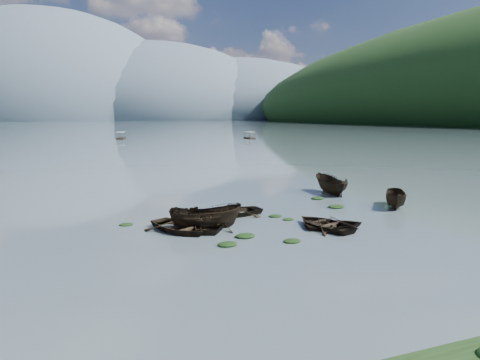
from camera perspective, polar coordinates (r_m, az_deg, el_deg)
name	(u,v)px	position (r m, az deg, el deg)	size (l,w,h in m)	color
ground_plane	(315,245)	(24.68, 9.94, -8.49)	(2400.00, 2400.00, 0.00)	#4B5A5E
haze_mtn_b	(52,120)	(921.55, -23.75, 7.37)	(520.00, 520.00, 340.00)	#475666
haze_mtn_c	(155,119)	(932.79, -11.29, 7.93)	(520.00, 520.00, 260.00)	#475666
haze_mtn_d	(235,119)	(978.39, -0.73, 8.11)	(520.00, 520.00, 220.00)	#475666
rowboat_0	(179,231)	(27.37, -8.12, -6.75)	(3.27, 4.58, 0.95)	black
rowboat_1	(211,227)	(28.16, -3.93, -6.24)	(3.21, 4.49, 0.93)	black
rowboat_2	(206,229)	(27.75, -4.58, -6.47)	(1.75, 4.65, 1.79)	black
rowboat_3	(325,228)	(28.40, 11.22, -6.26)	(3.14, 4.40, 0.91)	black
rowboat_4	(335,228)	(28.44, 12.53, -6.28)	(2.77, 3.89, 0.80)	black
rowboat_5	(396,207)	(36.17, 20.05, -3.43)	(1.58, 4.19, 1.62)	black
rowboat_7	(232,215)	(31.26, -1.09, -4.73)	(3.22, 4.51, 0.93)	black
rowboat_8	(330,194)	(40.73, 11.95, -1.80)	(1.86, 4.94, 1.91)	black
weed_clump_0	(245,237)	(25.78, 0.69, -7.62)	(1.22, 0.99, 0.27)	black
weed_clump_1	(228,245)	(24.20, -1.67, -8.71)	(1.14, 0.91, 0.25)	black
weed_clump_2	(292,242)	(25.02, 6.95, -8.19)	(1.04, 0.83, 0.22)	black
weed_clump_3	(288,220)	(30.11, 6.44, -5.30)	(0.81, 0.68, 0.18)	black
weed_clump_4	(336,208)	(34.65, 12.71, -3.63)	(1.31, 1.04, 0.27)	black
weed_clump_5	(126,225)	(29.50, -14.93, -5.83)	(0.92, 0.74, 0.19)	black
weed_clump_6	(275,217)	(30.96, 4.72, -4.89)	(0.98, 0.82, 0.20)	black
weed_clump_7	(317,199)	(37.88, 10.29, -2.52)	(1.16, 0.93, 0.25)	black
pontoon_centre	(121,139)	(141.94, -15.59, 5.32)	(2.24, 5.37, 2.06)	black
pontoon_right	(250,138)	(139.40, 1.29, 5.58)	(2.18, 5.23, 2.01)	black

